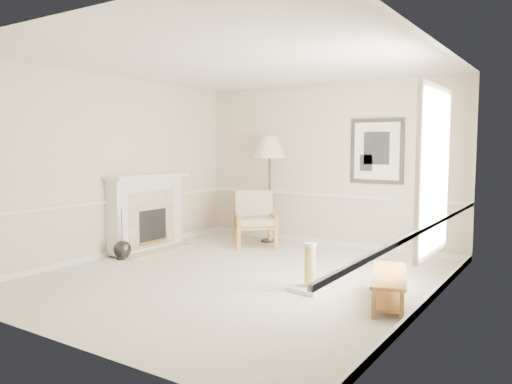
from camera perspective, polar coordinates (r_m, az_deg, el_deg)
ground at (r=6.92m, az=-2.04°, el=-9.68°), size 5.50×5.50×0.00m
room at (r=6.67m, az=-0.74°, el=5.96°), size 5.04×5.54×2.92m
fireplace at (r=8.75m, az=-12.38°, el=-2.36°), size 0.64×1.64×1.31m
floor_vase at (r=8.20m, az=-15.02°, el=-6.42°), size 0.28×0.28×0.81m
armchair at (r=9.01m, az=-0.16°, el=-2.75°), size 1.07×1.07×0.98m
floor_lamp at (r=9.23m, az=1.56°, el=4.80°), size 0.78×0.78×1.96m
bench at (r=5.94m, az=14.94°, el=-10.07°), size 0.72×1.28×0.35m
scratching_post at (r=6.27m, az=6.17°, el=-9.50°), size 0.49×0.49×0.60m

